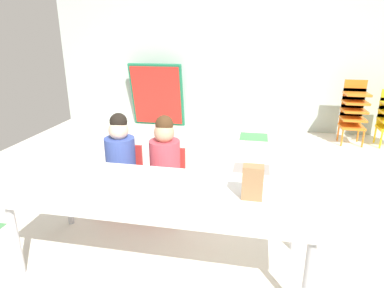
{
  "coord_description": "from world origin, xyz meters",
  "views": [
    {
      "loc": [
        0.46,
        -2.78,
        1.57
      ],
      "look_at": [
        0.03,
        -0.63,
        0.82
      ],
      "focal_mm": 30.77,
      "sensor_mm": 36.0,
      "label": 1
    }
  ],
  "objects_px": {
    "seated_child_near_camera": "(121,154)",
    "kid_chair_orange_stack": "(354,109)",
    "craft_table": "(162,195)",
    "paper_plate_near_edge": "(91,193)",
    "paper_bag_brown": "(253,182)",
    "donut_powdered_on_plate": "(90,190)",
    "folded_activity_table": "(157,96)",
    "seated_child_middle_seat": "(165,158)",
    "paper_plate_center_table": "(147,177)"
  },
  "relations": [
    {
      "from": "seated_child_near_camera",
      "to": "kid_chair_orange_stack",
      "type": "height_order",
      "value": "seated_child_near_camera"
    },
    {
      "from": "craft_table",
      "to": "paper_plate_near_edge",
      "type": "distance_m",
      "value": 0.47
    },
    {
      "from": "paper_bag_brown",
      "to": "donut_powdered_on_plate",
      "type": "distance_m",
      "value": 1.05
    },
    {
      "from": "folded_activity_table",
      "to": "paper_plate_near_edge",
      "type": "bearing_deg",
      "value": -79.73
    },
    {
      "from": "craft_table",
      "to": "folded_activity_table",
      "type": "height_order",
      "value": "folded_activity_table"
    },
    {
      "from": "seated_child_near_camera",
      "to": "donut_powdered_on_plate",
      "type": "relative_size",
      "value": 7.87
    },
    {
      "from": "donut_powdered_on_plate",
      "to": "paper_plate_near_edge",
      "type": "bearing_deg",
      "value": 0.0
    },
    {
      "from": "craft_table",
      "to": "donut_powdered_on_plate",
      "type": "relative_size",
      "value": 17.26
    },
    {
      "from": "seated_child_middle_seat",
      "to": "paper_plate_center_table",
      "type": "distance_m",
      "value": 0.44
    },
    {
      "from": "donut_powdered_on_plate",
      "to": "seated_child_middle_seat",
      "type": "bearing_deg",
      "value": 68.7
    },
    {
      "from": "paper_bag_brown",
      "to": "paper_plate_near_edge",
      "type": "xyz_separation_m",
      "value": [
        -1.04,
        -0.15,
        -0.11
      ]
    },
    {
      "from": "kid_chair_orange_stack",
      "to": "paper_plate_center_table",
      "type": "bearing_deg",
      "value": -125.91
    },
    {
      "from": "folded_activity_table",
      "to": "paper_plate_center_table",
      "type": "distance_m",
      "value": 3.39
    },
    {
      "from": "folded_activity_table",
      "to": "seated_child_near_camera",
      "type": "bearing_deg",
      "value": -79.21
    },
    {
      "from": "kid_chair_orange_stack",
      "to": "donut_powdered_on_plate",
      "type": "height_order",
      "value": "kid_chair_orange_stack"
    },
    {
      "from": "craft_table",
      "to": "paper_plate_center_table",
      "type": "bearing_deg",
      "value": 134.01
    },
    {
      "from": "paper_plate_near_edge",
      "to": "donut_powdered_on_plate",
      "type": "height_order",
      "value": "donut_powdered_on_plate"
    },
    {
      "from": "seated_child_middle_seat",
      "to": "kid_chair_orange_stack",
      "type": "xyz_separation_m",
      "value": [
        2.11,
        2.5,
        -0.04
      ]
    },
    {
      "from": "paper_bag_brown",
      "to": "paper_plate_near_edge",
      "type": "relative_size",
      "value": 1.22
    },
    {
      "from": "paper_plate_near_edge",
      "to": "donut_powdered_on_plate",
      "type": "distance_m",
      "value": 0.02
    },
    {
      "from": "craft_table",
      "to": "seated_child_middle_seat",
      "type": "height_order",
      "value": "seated_child_middle_seat"
    },
    {
      "from": "kid_chair_orange_stack",
      "to": "paper_bag_brown",
      "type": "height_order",
      "value": "kid_chair_orange_stack"
    },
    {
      "from": "folded_activity_table",
      "to": "donut_powdered_on_plate",
      "type": "height_order",
      "value": "folded_activity_table"
    },
    {
      "from": "kid_chair_orange_stack",
      "to": "donut_powdered_on_plate",
      "type": "distance_m",
      "value": 4.04
    },
    {
      "from": "craft_table",
      "to": "kid_chair_orange_stack",
      "type": "distance_m",
      "value": 3.67
    },
    {
      "from": "folded_activity_table",
      "to": "paper_bag_brown",
      "type": "xyz_separation_m",
      "value": [
        1.68,
        -3.43,
        0.14
      ]
    },
    {
      "from": "craft_table",
      "to": "donut_powdered_on_plate",
      "type": "distance_m",
      "value": 0.47
    },
    {
      "from": "craft_table",
      "to": "paper_plate_near_edge",
      "type": "height_order",
      "value": "paper_plate_near_edge"
    },
    {
      "from": "craft_table",
      "to": "paper_plate_center_table",
      "type": "relative_size",
      "value": 11.18
    },
    {
      "from": "kid_chair_orange_stack",
      "to": "paper_plate_near_edge",
      "type": "xyz_separation_m",
      "value": [
        -2.4,
        -3.25,
        0.06
      ]
    },
    {
      "from": "folded_activity_table",
      "to": "paper_plate_center_table",
      "type": "bearing_deg",
      "value": -74.11
    },
    {
      "from": "craft_table",
      "to": "folded_activity_table",
      "type": "xyz_separation_m",
      "value": [
        -1.09,
        3.43,
        0.01
      ]
    },
    {
      "from": "paper_bag_brown",
      "to": "paper_plate_center_table",
      "type": "distance_m",
      "value": 0.78
    },
    {
      "from": "paper_plate_center_table",
      "to": "seated_child_middle_seat",
      "type": "bearing_deg",
      "value": 88.36
    },
    {
      "from": "seated_child_near_camera",
      "to": "paper_plate_center_table",
      "type": "bearing_deg",
      "value": -48.28
    },
    {
      "from": "folded_activity_table",
      "to": "craft_table",
      "type": "bearing_deg",
      "value": -72.34
    },
    {
      "from": "folded_activity_table",
      "to": "donut_powdered_on_plate",
      "type": "bearing_deg",
      "value": -79.73
    },
    {
      "from": "seated_child_near_camera",
      "to": "paper_bag_brown",
      "type": "height_order",
      "value": "seated_child_near_camera"
    },
    {
      "from": "seated_child_near_camera",
      "to": "folded_activity_table",
      "type": "xyz_separation_m",
      "value": [
        -0.54,
        2.82,
        -0.02
      ]
    },
    {
      "from": "seated_child_near_camera",
      "to": "kid_chair_orange_stack",
      "type": "bearing_deg",
      "value": 44.8
    },
    {
      "from": "craft_table",
      "to": "seated_child_near_camera",
      "type": "bearing_deg",
      "value": 132.38
    },
    {
      "from": "seated_child_middle_seat",
      "to": "folded_activity_table",
      "type": "bearing_deg",
      "value": 108.43
    },
    {
      "from": "paper_plate_near_edge",
      "to": "donut_powdered_on_plate",
      "type": "xyz_separation_m",
      "value": [
        0.0,
        0.0,
        0.02
      ]
    },
    {
      "from": "paper_plate_center_table",
      "to": "craft_table",
      "type": "bearing_deg",
      "value": -45.99
    },
    {
      "from": "seated_child_middle_seat",
      "to": "folded_activity_table",
      "type": "relative_size",
      "value": 0.84
    },
    {
      "from": "craft_table",
      "to": "folded_activity_table",
      "type": "bearing_deg",
      "value": 107.66
    },
    {
      "from": "folded_activity_table",
      "to": "donut_powdered_on_plate",
      "type": "distance_m",
      "value": 3.63
    },
    {
      "from": "kid_chair_orange_stack",
      "to": "paper_plate_center_table",
      "type": "xyz_separation_m",
      "value": [
        -2.12,
        -2.93,
        0.06
      ]
    },
    {
      "from": "seated_child_near_camera",
      "to": "donut_powdered_on_plate",
      "type": "distance_m",
      "value": 0.76
    },
    {
      "from": "craft_table",
      "to": "paper_plate_center_table",
      "type": "height_order",
      "value": "paper_plate_center_table"
    }
  ]
}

